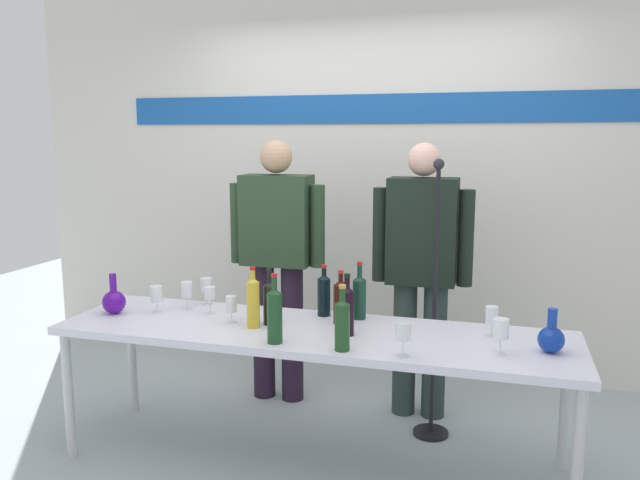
{
  "coord_description": "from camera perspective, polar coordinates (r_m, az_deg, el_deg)",
  "views": [
    {
      "loc": [
        0.89,
        -2.92,
        1.68
      ],
      "look_at": [
        0.0,
        0.15,
        1.15
      ],
      "focal_mm": 35.29,
      "sensor_mm": 36.0,
      "label": 1
    }
  ],
  "objects": [
    {
      "name": "wine_bottle_1",
      "position": [
        3.08,
        2.45,
        -6.26
      ],
      "size": [
        0.07,
        0.07,
        0.31
      ],
      "color": "black",
      "rests_on": "display_table"
    },
    {
      "name": "presenter_right",
      "position": [
        3.76,
        9.19,
        -2.21
      ],
      "size": [
        0.59,
        0.22,
        1.65
      ],
      "color": "#283632",
      "rests_on": "ground"
    },
    {
      "name": "wine_bottle_2",
      "position": [
        3.26,
        1.88,
        -5.5
      ],
      "size": [
        0.08,
        0.08,
        0.28
      ],
      "color": "#350F08",
      "rests_on": "display_table"
    },
    {
      "name": "ground_plane",
      "position": [
        3.48,
        -0.73,
        -19.48
      ],
      "size": [
        10.0,
        10.0,
        0.0
      ],
      "primitive_type": "plane",
      "color": "#9FAAAD"
    },
    {
      "name": "back_wall",
      "position": [
        4.53,
        4.89,
        7.07
      ],
      "size": [
        5.33,
        0.11,
        3.0
      ],
      "color": "silver",
      "rests_on": "ground"
    },
    {
      "name": "wine_bottle_3",
      "position": [
        3.21,
        -6.09,
        -5.49
      ],
      "size": [
        0.07,
        0.07,
        0.31
      ],
      "color": "gold",
      "rests_on": "display_table"
    },
    {
      "name": "wine_bottle_5",
      "position": [
        3.35,
        3.59,
        -5.03
      ],
      "size": [
        0.07,
        0.07,
        0.31
      ],
      "color": "#123628",
      "rests_on": "display_table"
    },
    {
      "name": "wine_bottle_7",
      "position": [
        2.97,
        -4.13,
        -6.68
      ],
      "size": [
        0.07,
        0.07,
        0.33
      ],
      "color": "#18411F",
      "rests_on": "display_table"
    },
    {
      "name": "wine_glass_left_1",
      "position": [
        3.61,
        -11.97,
        -4.47
      ],
      "size": [
        0.06,
        0.06,
        0.16
      ],
      "color": "white",
      "rests_on": "display_table"
    },
    {
      "name": "wine_glass_left_4",
      "position": [
        3.31,
        -8.04,
        -5.83
      ],
      "size": [
        0.06,
        0.06,
        0.14
      ],
      "color": "white",
      "rests_on": "display_table"
    },
    {
      "name": "display_table",
      "position": [
        3.21,
        -0.76,
        -8.97
      ],
      "size": [
        2.61,
        0.69,
        0.72
      ],
      "color": "silver",
      "rests_on": "ground"
    },
    {
      "name": "wine_bottle_4",
      "position": [
        3.26,
        -4.58,
        -5.53
      ],
      "size": [
        0.07,
        0.07,
        0.3
      ],
      "color": "black",
      "rests_on": "display_table"
    },
    {
      "name": "decanter_blue_right",
      "position": [
        3.03,
        20.23,
        -8.31
      ],
      "size": [
        0.12,
        0.12,
        0.2
      ],
      "color": "#10329B",
      "rests_on": "display_table"
    },
    {
      "name": "microphone_stand",
      "position": [
        3.61,
        10.24,
        -9.42
      ],
      "size": [
        0.2,
        0.2,
        1.57
      ],
      "color": "black",
      "rests_on": "ground"
    },
    {
      "name": "wine_glass_right_0",
      "position": [
        3.18,
        15.32,
        -6.65
      ],
      "size": [
        0.06,
        0.06,
        0.15
      ],
      "color": "white",
      "rests_on": "display_table"
    },
    {
      "name": "wine_glass_left_0",
      "position": [
        3.58,
        -14.61,
        -4.8
      ],
      "size": [
        0.07,
        0.07,
        0.15
      ],
      "color": "white",
      "rests_on": "display_table"
    },
    {
      "name": "presenter_left",
      "position": [
        3.96,
        -3.91,
        -1.22
      ],
      "size": [
        0.62,
        0.22,
        1.66
      ],
      "color": "black",
      "rests_on": "ground"
    },
    {
      "name": "decanter_blue_left",
      "position": [
        3.64,
        -18.18,
        -5.26
      ],
      "size": [
        0.13,
        0.13,
        0.22
      ],
      "color": "#520F95",
      "rests_on": "display_table"
    },
    {
      "name": "wine_glass_right_1",
      "position": [
        2.93,
        16.07,
        -7.75
      ],
      "size": [
        0.07,
        0.07,
        0.16
      ],
      "color": "white",
      "rests_on": "display_table"
    },
    {
      "name": "wine_bottle_0",
      "position": [
        3.41,
        0.36,
        -4.87
      ],
      "size": [
        0.07,
        0.07,
        0.28
      ],
      "color": "black",
      "rests_on": "display_table"
    },
    {
      "name": "wine_glass_left_3",
      "position": [
        3.5,
        -9.94,
        -4.83
      ],
      "size": [
        0.06,
        0.06,
        0.15
      ],
      "color": "white",
      "rests_on": "display_table"
    },
    {
      "name": "wine_glass_right_2",
      "position": [
        2.81,
        7.57,
        -8.25
      ],
      "size": [
        0.07,
        0.07,
        0.16
      ],
      "color": "white",
      "rests_on": "display_table"
    },
    {
      "name": "wine_glass_left_2",
      "position": [
        3.68,
        -10.25,
        -4.09
      ],
      "size": [
        0.07,
        0.07,
        0.16
      ],
      "color": "white",
      "rests_on": "display_table"
    },
    {
      "name": "wine_bottle_6",
      "position": [
        2.86,
        2.03,
        -7.48
      ],
      "size": [
        0.07,
        0.07,
        0.31
      ],
      "color": "#19411D",
      "rests_on": "display_table"
    }
  ]
}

